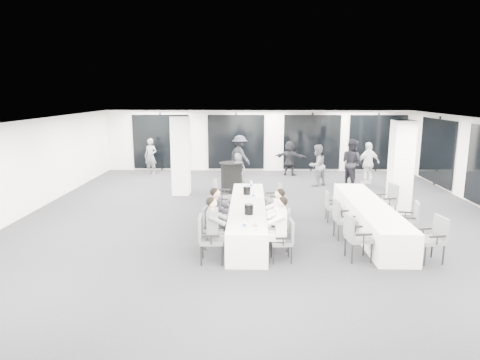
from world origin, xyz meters
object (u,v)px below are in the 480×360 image
object	(u,v)px
standing_guest_d	(369,161)
chair_main_right_far	(276,197)
chair_main_left_mid	(215,214)
ice_bucket_far	(247,190)
standing_guest_a	(239,172)
standing_guest_g	(151,154)
chair_main_left_fourth	(218,204)
chair_side_left_near	(355,234)
chair_main_right_near	(285,238)
chair_side_right_mid	(410,218)
banquet_table_side	(369,217)
chair_side_right_near	(434,236)
chair_side_left_mid	(342,217)
chair_main_left_second	(212,224)
chair_main_right_fourth	(278,208)
chair_side_left_far	(331,204)
chair_main_right_second	(283,227)
chair_main_right_mid	(280,214)
standing_guest_e	(393,170)
chair_main_left_far	(220,194)
banquet_table_main	(248,218)
cocktail_table	(232,179)
standing_guest_c	(240,153)
standing_guest_h	(352,160)
chair_main_left_near	(208,236)
ice_bucket_near	(249,209)
standing_guest_b	(317,163)
chair_side_right_far	(388,199)

from	to	relation	value
standing_guest_d	chair_main_right_far	bearing A→B (deg)	28.29
chair_main_left_mid	ice_bucket_far	bearing A→B (deg)	149.28
standing_guest_a	standing_guest_g	xyz separation A→B (m)	(-4.06, 4.04, 0.04)
chair_main_left_fourth	chair_side_left_near	distance (m)	4.07
ice_bucket_far	chair_main_right_far	bearing A→B (deg)	36.19
chair_main_right_near	chair_side_right_mid	distance (m)	3.49
banquet_table_side	chair_side_right_near	world-z (taller)	chair_side_right_near
chair_side_left_mid	chair_side_right_near	world-z (taller)	chair_side_right_near
chair_main_left_second	chair_main_right_fourth	xyz separation A→B (m)	(1.66, 1.72, -0.05)
chair_side_left_far	chair_side_right_near	bearing A→B (deg)	30.95
chair_main_right_second	chair_side_right_near	world-z (taller)	chair_side_right_near
chair_main_right_mid	chair_side_left_mid	world-z (taller)	chair_side_left_mid
standing_guest_e	chair_side_left_mid	bearing A→B (deg)	136.42
banquet_table_side	chair_main_left_fourth	bearing A→B (deg)	172.13
chair_main_left_far	chair_side_left_far	bearing A→B (deg)	80.68
banquet_table_main	chair_side_left_mid	bearing A→B (deg)	-11.75
chair_main_right_mid	chair_side_left_far	size ratio (longest dim) A/B	1.11
banquet_table_main	chair_side_right_mid	bearing A→B (deg)	-7.88
cocktail_table	chair_main_right_fourth	size ratio (longest dim) A/B	1.35
standing_guest_d	standing_guest_e	bearing A→B (deg)	87.31
chair_main_right_mid	chair_main_left_far	bearing A→B (deg)	54.76
standing_guest_a	standing_guest_c	world-z (taller)	standing_guest_c
standing_guest_a	standing_guest_h	distance (m)	4.58
standing_guest_h	standing_guest_g	bearing A→B (deg)	42.30
chair_side_left_mid	standing_guest_c	xyz separation A→B (m)	(-2.75, 8.11, 0.45)
chair_main_right_near	chair_side_left_mid	size ratio (longest dim) A/B	0.93
chair_main_left_near	chair_main_left_fourth	world-z (taller)	chair_main_left_near
chair_side_left_far	standing_guest_e	bearing A→B (deg)	142.19
chair_side_left_near	ice_bucket_near	size ratio (longest dim) A/B	4.14
standing_guest_d	standing_guest_g	bearing A→B (deg)	-32.02
chair_main_left_near	standing_guest_g	world-z (taller)	standing_guest_g
standing_guest_c	cocktail_table	bearing A→B (deg)	135.30
standing_guest_b	chair_main_right_fourth	bearing A→B (deg)	31.88
banquet_table_main	chair_main_left_second	bearing A→B (deg)	-125.19
chair_side_left_near	standing_guest_c	world-z (taller)	standing_guest_c
chair_main_right_fourth	chair_side_left_near	world-z (taller)	chair_side_left_near
chair_main_left_mid	ice_bucket_near	bearing A→B (deg)	50.99
cocktail_table	ice_bucket_near	size ratio (longest dim) A/B	4.84
chair_main_left_mid	standing_guest_e	distance (m)	7.70
chair_main_left_mid	chair_main_right_fourth	bearing A→B (deg)	116.20
standing_guest_c	ice_bucket_far	size ratio (longest dim) A/B	8.51
chair_side_left_near	chair_side_left_far	world-z (taller)	chair_side_left_near
banquet_table_main	standing_guest_a	xyz separation A→B (m)	(-0.34, 3.97, 0.49)
banquet_table_side	standing_guest_d	size ratio (longest dim) A/B	2.62
chair_main_left_second	chair_main_right_mid	world-z (taller)	chair_main_left_second
standing_guest_c	chair_main_right_fourth	bearing A→B (deg)	148.22
chair_main_left_fourth	standing_guest_h	world-z (taller)	standing_guest_h
chair_main_right_near	ice_bucket_near	xyz separation A→B (m)	(-0.79, 1.01, 0.36)
chair_main_left_second	chair_side_right_far	size ratio (longest dim) A/B	0.94
chair_side_right_near	standing_guest_b	xyz separation A→B (m)	(-1.37, 7.63, 0.35)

